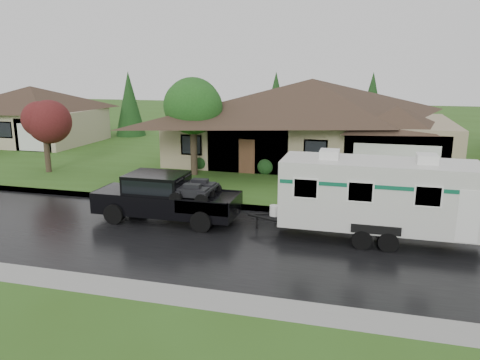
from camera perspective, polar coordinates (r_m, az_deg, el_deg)
name	(u,v)px	position (r m, az deg, el deg)	size (l,w,h in m)	color
ground	(223,223)	(20.11, -2.14, -5.24)	(140.00, 140.00, 0.00)	#33591B
road	(207,239)	(18.33, -4.01, -7.16)	(140.00, 8.00, 0.01)	black
curb	(237,206)	(22.15, -0.41, -3.25)	(140.00, 0.50, 0.15)	gray
lawn	(284,158)	(34.26, 5.34, 2.73)	(140.00, 26.00, 0.15)	#33591B
house_main	(315,111)	(32.31, 9.16, 8.26)	(19.44, 10.80, 6.90)	tan
house_far	(33,110)	(43.88, -23.90, 7.83)	(10.80, 8.64, 5.80)	#B9AE89
tree_left_green	(193,106)	(27.91, -5.77, 8.95)	(3.59, 3.59, 5.94)	#382B1E
tree_red	(44,122)	(31.02, -22.77, 6.53)	(2.70, 2.70, 4.47)	#382B1E
shrub_row	(300,167)	(28.32, 7.35, 1.57)	(13.60, 1.00, 1.00)	#143814
pickup_truck	(164,196)	(20.42, -9.28, -1.89)	(6.18, 2.35, 2.06)	black
travel_trailer	(377,194)	(18.49, 16.38, -1.63)	(7.62, 2.68, 3.42)	silver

